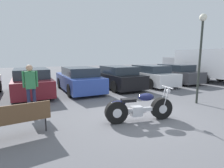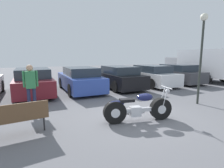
# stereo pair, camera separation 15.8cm
# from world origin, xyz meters

# --- Properties ---
(ground_plane) EXTENTS (60.00, 60.00, 0.00)m
(ground_plane) POSITION_xyz_m (0.00, 0.00, 0.00)
(ground_plane) COLOR slate
(motorcycle) EXTENTS (2.22, 0.86, 1.05)m
(motorcycle) POSITION_xyz_m (-0.23, -0.35, 0.42)
(motorcycle) COLOR black
(motorcycle) RESTS_ON ground_plane
(parked_car_maroon) EXTENTS (1.87, 4.45, 1.39)m
(parked_car_maroon) POSITION_xyz_m (-3.04, 5.34, 0.66)
(parked_car_maroon) COLOR maroon
(parked_car_maroon) RESTS_ON ground_plane
(parked_car_blue) EXTENTS (1.87, 4.45, 1.39)m
(parked_car_blue) POSITION_xyz_m (-0.56, 5.14, 0.66)
(parked_car_blue) COLOR #2D479E
(parked_car_blue) RESTS_ON ground_plane
(parked_car_black) EXTENTS (1.87, 4.45, 1.39)m
(parked_car_black) POSITION_xyz_m (1.91, 5.11, 0.66)
(parked_car_black) COLOR black
(parked_car_black) RESTS_ON ground_plane
(parked_car_white) EXTENTS (1.87, 4.45, 1.39)m
(parked_car_white) POSITION_xyz_m (4.39, 5.03, 0.66)
(parked_car_white) COLOR white
(parked_car_white) RESTS_ON ground_plane
(parked_car_dark_grey) EXTENTS (1.87, 4.45, 1.39)m
(parked_car_dark_grey) POSITION_xyz_m (6.86, 5.14, 0.66)
(parked_car_dark_grey) COLOR #3D3D42
(parked_car_dark_grey) RESTS_ON ground_plane
(delivery_truck) EXTENTS (2.41, 5.86, 2.50)m
(delivery_truck) POSITION_xyz_m (9.57, 4.98, 1.39)
(delivery_truck) COLOR silver
(delivery_truck) RESTS_ON ground_plane
(park_bench) EXTENTS (1.76, 0.57, 0.89)m
(park_bench) POSITION_xyz_m (-3.68, 0.02, 0.55)
(park_bench) COLOR brown
(park_bench) RESTS_ON ground_plane
(lamp_post) EXTENTS (0.30, 0.30, 3.70)m
(lamp_post) POSITION_xyz_m (3.23, 0.24, 2.60)
(lamp_post) COLOR #2D332D
(lamp_post) RESTS_ON ground_plane
(person_standing) EXTENTS (0.52, 0.23, 1.72)m
(person_standing) POSITION_xyz_m (-3.18, 2.25, 1.02)
(person_standing) COLOR #232847
(person_standing) RESTS_ON ground_plane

